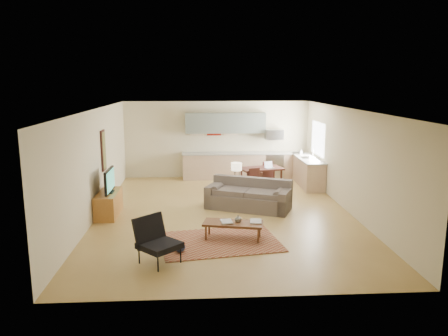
{
  "coord_description": "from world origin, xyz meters",
  "views": [
    {
      "loc": [
        -0.68,
        -10.88,
        3.38
      ],
      "look_at": [
        0.0,
        0.3,
        1.15
      ],
      "focal_mm": 35.0,
      "sensor_mm": 36.0,
      "label": 1
    }
  ],
  "objects": [
    {
      "name": "room",
      "position": [
        0.0,
        0.0,
        1.35
      ],
      "size": [
        9.0,
        9.0,
        9.0
      ],
      "color": "#A68242",
      "rests_on": "ground"
    },
    {
      "name": "kitchen_range",
      "position": [
        2.0,
        4.18,
        0.45
      ],
      "size": [
        0.62,
        0.62,
        0.9
      ],
      "primitive_type": "cube",
      "color": "#A5A8AD",
      "rests_on": "ground"
    },
    {
      "name": "book_b",
      "position": [
        0.44,
        -1.87,
        0.4
      ],
      "size": [
        0.34,
        0.4,
        0.03
      ],
      "primitive_type": "imported",
      "rotation": [
        0.0,
        0.0,
        -0.14
      ],
      "color": "navy",
      "rests_on": "coffee_table"
    },
    {
      "name": "vase",
      "position": [
        0.17,
        -1.86,
        0.46
      ],
      "size": [
        0.23,
        0.23,
        0.16
      ],
      "primitive_type": "imported",
      "rotation": [
        0.0,
        0.0,
        -0.25
      ],
      "color": "black",
      "rests_on": "coffee_table"
    },
    {
      "name": "tv",
      "position": [
        -2.93,
        0.04,
        0.91
      ],
      "size": [
        0.1,
        1.01,
        0.6
      ],
      "primitive_type": null,
      "color": "black",
      "rests_on": "tv_credenza"
    },
    {
      "name": "wall_art_left",
      "position": [
        -3.21,
        0.9,
        1.55
      ],
      "size": [
        0.06,
        0.42,
        1.1
      ],
      "primitive_type": null,
      "color": "olive",
      "rests_on": "room"
    },
    {
      "name": "table_lamp",
      "position": [
        0.41,
        1.23,
        0.88
      ],
      "size": [
        0.36,
        0.36,
        0.5
      ],
      "primitive_type": null,
      "rotation": [
        0.0,
        0.0,
        0.21
      ],
      "color": "beige",
      "rests_on": "console_table"
    },
    {
      "name": "soap_bottle",
      "position": [
        2.83,
        3.57,
        1.02
      ],
      "size": [
        0.1,
        0.1,
        0.19
      ],
      "primitive_type": "imported",
      "rotation": [
        0.0,
        0.0,
        -0.06
      ],
      "color": "#FEE7C2",
      "rests_on": "kitchen_counter_right"
    },
    {
      "name": "kitchen_counter_back",
      "position": [
        0.9,
        4.18,
        0.46
      ],
      "size": [
        4.26,
        0.64,
        0.92
      ],
      "primitive_type": null,
      "color": "tan",
      "rests_on": "ground"
    },
    {
      "name": "upper_cabinets",
      "position": [
        0.3,
        4.33,
        1.95
      ],
      "size": [
        2.8,
        0.34,
        0.7
      ],
      "primitive_type": "cube",
      "color": "slate",
      "rests_on": "room"
    },
    {
      "name": "sofa",
      "position": [
        0.66,
        0.38,
        0.4
      ],
      "size": [
        2.52,
        1.85,
        0.8
      ],
      "primitive_type": null,
      "rotation": [
        0.0,
        0.0,
        -0.41
      ],
      "color": "#5A4F48",
      "rests_on": "floor"
    },
    {
      "name": "coffee_table",
      "position": [
        0.06,
        -1.89,
        0.19
      ],
      "size": [
        1.37,
        0.78,
        0.39
      ],
      "primitive_type": null,
      "rotation": [
        0.0,
        0.0,
        -0.22
      ],
      "color": "#553019",
      "rests_on": "floor"
    },
    {
      "name": "dining_chair_near",
      "position": [
        1.1,
        2.03,
        0.38
      ],
      "size": [
        0.46,
        0.47,
        0.76
      ],
      "primitive_type": null,
      "rotation": [
        0.0,
        0.0,
        0.29
      ],
      "color": "#341713",
      "rests_on": "floor"
    },
    {
      "name": "armchair",
      "position": [
        -1.42,
        -3.07,
        0.44
      ],
      "size": [
        1.09,
        1.09,
        0.88
      ],
      "primitive_type": null,
      "rotation": [
        0.0,
        0.0,
        0.78
      ],
      "color": "black",
      "rests_on": "floor"
    },
    {
      "name": "window_right",
      "position": [
        3.23,
        3.0,
        1.55
      ],
      "size": [
        0.02,
        1.4,
        1.05
      ],
      "primitive_type": "cube",
      "color": "white",
      "rests_on": "room"
    },
    {
      "name": "kitchen_microwave",
      "position": [
        2.0,
        4.2,
        1.55
      ],
      "size": [
        0.62,
        0.4,
        0.35
      ],
      "primitive_type": "cube",
      "color": "#A5A8AD",
      "rests_on": "room"
    },
    {
      "name": "book_a",
      "position": [
        -0.2,
        -1.89,
        0.4
      ],
      "size": [
        0.31,
        0.38,
        0.03
      ],
      "primitive_type": "imported",
      "rotation": [
        0.0,
        0.0,
        0.11
      ],
      "color": "#9C180B",
      "rests_on": "coffee_table"
    },
    {
      "name": "kitchen_counter_right",
      "position": [
        2.93,
        3.0,
        0.46
      ],
      "size": [
        0.64,
        2.26,
        0.92
      ],
      "primitive_type": null,
      "color": "tan",
      "rests_on": "ground"
    },
    {
      "name": "triptych",
      "position": [
        -0.1,
        4.47,
        1.75
      ],
      "size": [
        1.7,
        0.04,
        0.5
      ],
      "primitive_type": null,
      "color": "#FEE7C2",
      "rests_on": "room"
    },
    {
      "name": "laptop",
      "position": [
        1.6,
        2.59,
        0.77
      ],
      "size": [
        0.34,
        0.31,
        0.21
      ],
      "primitive_type": null,
      "rotation": [
        0.0,
        0.0,
        0.41
      ],
      "color": "#A5A8AD",
      "rests_on": "dining_table"
    },
    {
      "name": "dining_chair_far",
      "position": [
        1.58,
        3.33,
        0.39
      ],
      "size": [
        0.47,
        0.49,
        0.79
      ],
      "primitive_type": null,
      "rotation": [
        0.0,
        0.0,
        3.44
      ],
      "color": "#341713",
      "rests_on": "floor"
    },
    {
      "name": "console_table",
      "position": [
        0.41,
        1.23,
        0.31
      ],
      "size": [
        0.58,
        0.43,
        0.63
      ],
      "primitive_type": null,
      "rotation": [
        0.0,
        0.0,
        0.14
      ],
      "color": "#341713",
      "rests_on": "floor"
    },
    {
      "name": "tv_credenza",
      "position": [
        -2.98,
        0.04,
        0.3
      ],
      "size": [
        0.5,
        1.31,
        0.6
      ],
      "primitive_type": null,
      "color": "#945A25",
      "rests_on": "floor"
    },
    {
      "name": "dining_table",
      "position": [
        1.34,
        2.68,
        0.33
      ],
      "size": [
        1.47,
        1.06,
        0.67
      ],
      "primitive_type": null,
      "rotation": [
        0.0,
        0.0,
        0.25
      ],
      "color": "#341713",
      "rests_on": "floor"
    },
    {
      "name": "rug",
      "position": [
        -0.24,
        -2.04,
        0.01
      ],
      "size": [
        2.72,
        2.09,
        0.02
      ],
      "primitive_type": "cube",
      "rotation": [
        0.0,
        0.0,
        0.16
      ],
      "color": "maroon",
      "rests_on": "floor"
    }
  ]
}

